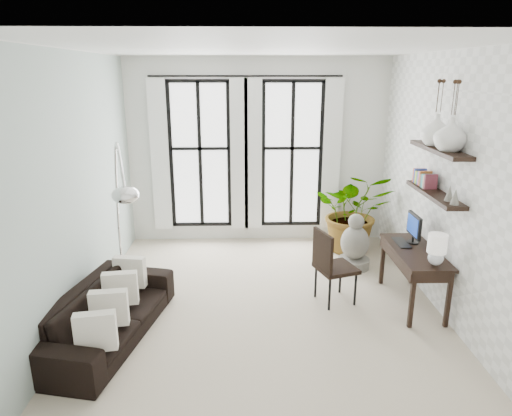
{
  "coord_description": "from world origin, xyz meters",
  "views": [
    {
      "loc": [
        -0.22,
        -5.39,
        2.94
      ],
      "look_at": [
        -0.08,
        0.3,
        1.24
      ],
      "focal_mm": 32.0,
      "sensor_mm": 36.0,
      "label": 1
    }
  ],
  "objects_px": {
    "buddha": "(355,245)",
    "sofa": "(108,313)",
    "desk_chair": "(330,262)",
    "plant": "(354,211)",
    "arc_lamp": "(119,184)",
    "desk": "(416,255)"
  },
  "relations": [
    {
      "from": "buddha",
      "to": "sofa",
      "type": "bearing_deg",
      "value": -150.02
    },
    {
      "from": "desk_chair",
      "to": "buddha",
      "type": "relative_size",
      "value": 1.15
    },
    {
      "from": "sofa",
      "to": "plant",
      "type": "distance_m",
      "value": 4.29
    },
    {
      "from": "desk_chair",
      "to": "arc_lamp",
      "type": "relative_size",
      "value": 0.46
    },
    {
      "from": "plant",
      "to": "desk",
      "type": "xyz_separation_m",
      "value": [
        0.35,
        -1.94,
        0.01
      ]
    },
    {
      "from": "desk",
      "to": "buddha",
      "type": "height_order",
      "value": "desk"
    },
    {
      "from": "plant",
      "to": "buddha",
      "type": "bearing_deg",
      "value": -100.25
    },
    {
      "from": "sofa",
      "to": "plant",
      "type": "relative_size",
      "value": 1.5
    },
    {
      "from": "desk_chair",
      "to": "desk",
      "type": "bearing_deg",
      "value": -25.21
    },
    {
      "from": "plant",
      "to": "desk",
      "type": "height_order",
      "value": "plant"
    },
    {
      "from": "sofa",
      "to": "desk",
      "type": "relative_size",
      "value": 1.63
    },
    {
      "from": "desk_chair",
      "to": "arc_lamp",
      "type": "bearing_deg",
      "value": 165.94
    },
    {
      "from": "arc_lamp",
      "to": "desk",
      "type": "bearing_deg",
      "value": 1.58
    },
    {
      "from": "desk_chair",
      "to": "plant",
      "type": "bearing_deg",
      "value": 49.48
    },
    {
      "from": "sofa",
      "to": "desk_chair",
      "type": "relative_size",
      "value": 2.08
    },
    {
      "from": "plant",
      "to": "buddha",
      "type": "height_order",
      "value": "plant"
    },
    {
      "from": "sofa",
      "to": "plant",
      "type": "height_order",
      "value": "plant"
    },
    {
      "from": "sofa",
      "to": "buddha",
      "type": "bearing_deg",
      "value": -48.12
    },
    {
      "from": "plant",
      "to": "arc_lamp",
      "type": "distance_m",
      "value": 4.0
    },
    {
      "from": "plant",
      "to": "desk",
      "type": "distance_m",
      "value": 1.97
    },
    {
      "from": "desk_chair",
      "to": "buddha",
      "type": "distance_m",
      "value": 1.28
    },
    {
      "from": "arc_lamp",
      "to": "buddha",
      "type": "bearing_deg",
      "value": 22.88
    }
  ]
}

